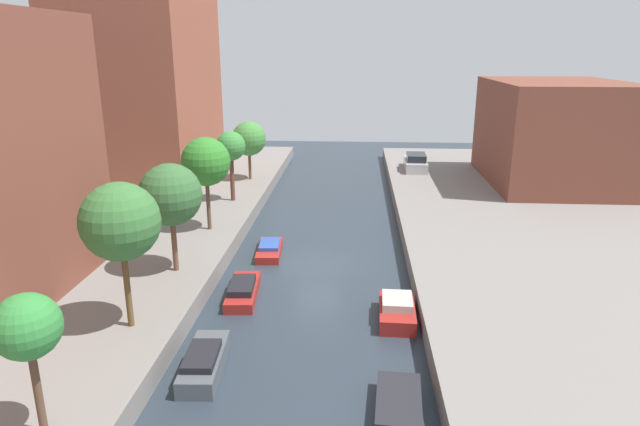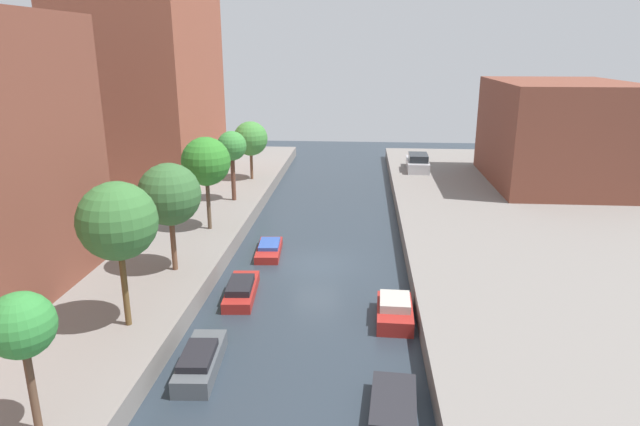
# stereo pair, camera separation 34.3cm
# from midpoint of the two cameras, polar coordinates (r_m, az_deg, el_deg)

# --- Properties ---
(ground_plane) EXTENTS (84.00, 84.00, 0.00)m
(ground_plane) POSITION_cam_midpoint_polar(r_m,az_deg,el_deg) (31.54, -0.54, -5.25)
(ground_plane) COLOR #28333D
(quay_left) EXTENTS (20.00, 64.00, 1.00)m
(quay_left) POSITION_cam_midpoint_polar(r_m,az_deg,el_deg) (35.71, -25.35, -3.40)
(quay_left) COLOR gray
(quay_left) RESTS_ON ground_plane
(quay_right) EXTENTS (20.00, 64.00, 1.00)m
(quay_right) POSITION_cam_midpoint_polar(r_m,az_deg,el_deg) (33.78, 25.83, -4.57)
(quay_right) COLOR gray
(quay_right) RESTS_ON ground_plane
(apartment_tower_far) EXTENTS (10.00, 13.86, 25.52)m
(apartment_tower_far) POSITION_cam_midpoint_polar(r_m,az_deg,el_deg) (50.22, -18.44, 18.19)
(apartment_tower_far) COLOR brown
(apartment_tower_far) RESTS_ON quay_left
(low_block_right) EXTENTS (10.00, 13.62, 8.19)m
(low_block_right) POSITION_cam_midpoint_polar(r_m,az_deg,el_deg) (49.10, 22.71, 7.63)
(low_block_right) COLOR brown
(low_block_right) RESTS_ON quay_right
(street_tree_0) EXTENTS (1.89, 1.89, 4.39)m
(street_tree_0) POSITION_cam_midpoint_polar(r_m,az_deg,el_deg) (17.62, -28.40, -10.36)
(street_tree_0) COLOR brown
(street_tree_0) RESTS_ON quay_left
(street_tree_1) EXTENTS (3.07, 3.07, 5.94)m
(street_tree_1) POSITION_cam_midpoint_polar(r_m,az_deg,el_deg) (22.57, -20.26, -0.88)
(street_tree_1) COLOR brown
(street_tree_1) RESTS_ON quay_left
(street_tree_2) EXTENTS (3.07, 3.07, 5.46)m
(street_tree_2) POSITION_cam_midpoint_polar(r_m,az_deg,el_deg) (27.87, -15.46, 1.79)
(street_tree_2) COLOR brown
(street_tree_2) RESTS_ON quay_left
(street_tree_3) EXTENTS (2.93, 2.93, 5.69)m
(street_tree_3) POSITION_cam_midpoint_polar(r_m,az_deg,el_deg) (33.91, -11.94, 5.15)
(street_tree_3) COLOR brown
(street_tree_3) RESTS_ON quay_left
(street_tree_4) EXTENTS (2.11, 2.11, 5.06)m
(street_tree_4) POSITION_cam_midpoint_polar(r_m,az_deg,el_deg) (40.31, -9.41, 6.70)
(street_tree_4) COLOR brown
(street_tree_4) RESTS_ON quay_left
(street_tree_5) EXTENTS (2.84, 2.84, 4.87)m
(street_tree_5) POSITION_cam_midpoint_polar(r_m,az_deg,el_deg) (46.89, -7.54, 7.57)
(street_tree_5) COLOR brown
(street_tree_5) RESTS_ON quay_left
(parked_car) EXTENTS (2.03, 4.82, 1.50)m
(parked_car) POSITION_cam_midpoint_polar(r_m,az_deg,el_deg) (51.43, 9.60, 5.12)
(parked_car) COLOR #B7B7BC
(parked_car) RESTS_ON quay_right
(moored_boat_left_1) EXTENTS (1.56, 3.90, 0.95)m
(moored_boat_left_1) POSITION_cam_midpoint_polar(r_m,az_deg,el_deg) (22.12, -12.28, -14.72)
(moored_boat_left_1) COLOR #4C5156
(moored_boat_left_1) RESTS_ON ground_plane
(moored_boat_left_2) EXTENTS (1.64, 4.10, 0.84)m
(moored_boat_left_2) POSITION_cam_midpoint_polar(r_m,az_deg,el_deg) (27.72, -8.29, -7.87)
(moored_boat_left_2) COLOR maroon
(moored_boat_left_2) RESTS_ON ground_plane
(moored_boat_left_3) EXTENTS (1.60, 3.67, 0.67)m
(moored_boat_left_3) POSITION_cam_midpoint_polar(r_m,az_deg,el_deg) (33.05, -5.52, -3.74)
(moored_boat_left_3) COLOR maroon
(moored_boat_left_3) RESTS_ON ground_plane
(moored_boat_right_1) EXTENTS (1.71, 3.11, 0.62)m
(moored_boat_right_1) POSITION_cam_midpoint_polar(r_m,az_deg,el_deg) (19.80, 7.56, -18.99)
(moored_boat_right_1) COLOR #232328
(moored_boat_right_1) RESTS_ON ground_plane
(moored_boat_right_2) EXTENTS (1.67, 3.23, 1.06)m
(moored_boat_right_2) POSITION_cam_midpoint_polar(r_m,az_deg,el_deg) (25.47, 7.53, -9.93)
(moored_boat_right_2) COLOR maroon
(moored_boat_right_2) RESTS_ON ground_plane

